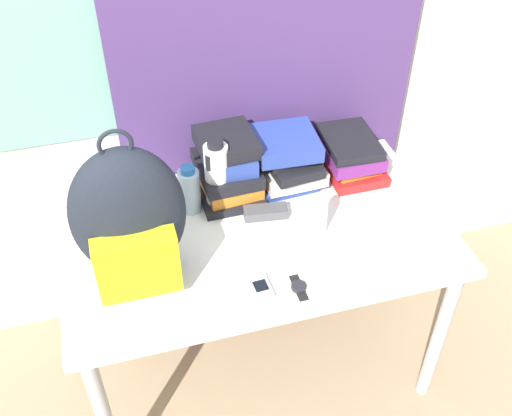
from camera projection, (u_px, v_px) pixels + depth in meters
name	position (u px, v px, depth m)	size (l,w,h in m)	color
wall_back	(217.00, 23.00, 2.00)	(6.00, 0.06, 2.50)	beige
curtain_blue	(269.00, 25.00, 1.99)	(1.10, 0.04, 2.50)	#4C336B
desk	(256.00, 248.00, 2.06)	(1.29, 0.76, 0.72)	silver
backpack	(129.00, 219.00, 1.72)	(0.34, 0.26, 0.52)	#1E232D
book_stack_left	(228.00, 166.00, 2.09)	(0.22, 0.28, 0.24)	black
book_stack_center	(287.00, 159.00, 2.14)	(0.25, 0.28, 0.20)	navy
book_stack_right	(350.00, 155.00, 2.21)	(0.21, 0.26, 0.15)	red
water_bottle	(190.00, 190.00, 2.04)	(0.07, 0.07, 0.18)	silver
sports_bottle	(217.00, 177.00, 2.01)	(0.08, 0.08, 0.28)	white
sunscreen_bottle	(320.00, 215.00, 1.96)	(0.05, 0.05, 0.16)	white
cell_phone	(261.00, 287.00, 1.81)	(0.06, 0.10, 0.02)	#B7BCC6
sunglasses_case	(266.00, 212.00, 2.05)	(0.16, 0.08, 0.04)	#47474C
wristwatch	(299.00, 287.00, 1.81)	(0.05, 0.10, 0.01)	black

